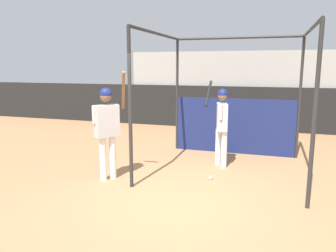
{
  "coord_description": "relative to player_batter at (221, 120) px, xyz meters",
  "views": [
    {
      "loc": [
        1.47,
        -4.95,
        2.28
      ],
      "look_at": [
        -0.61,
        1.55,
        1.02
      ],
      "focal_mm": 35.0,
      "sensor_mm": 36.0,
      "label": 1
    }
  ],
  "objects": [
    {
      "name": "outfield_wall",
      "position": [
        -0.4,
        4.65,
        -0.31
      ],
      "size": [
        24.0,
        0.12,
        1.56
      ],
      "color": "black",
      "rests_on": "ground"
    },
    {
      "name": "bleacher_section",
      "position": [
        -0.4,
        5.91,
        0.33
      ],
      "size": [
        7.6,
        2.4,
        2.84
      ],
      "color": "#9E9E99",
      "rests_on": "ground"
    },
    {
      "name": "batting_cage",
      "position": [
        0.15,
        0.69,
        0.2
      ],
      "size": [
        3.19,
        3.18,
        3.01
      ],
      "color": "#282828",
      "rests_on": "ground"
    },
    {
      "name": "player_batter",
      "position": [
        0.0,
        0.0,
        0.0
      ],
      "size": [
        0.56,
        0.88,
        1.94
      ],
      "rotation": [
        0.0,
        0.0,
        1.78
      ],
      "color": "white",
      "rests_on": "ground"
    },
    {
      "name": "ground_plane",
      "position": [
        -0.4,
        -2.36,
        -1.08
      ],
      "size": [
        60.0,
        60.0,
        0.0
      ],
      "primitive_type": "plane",
      "color": "#A8754C"
    },
    {
      "name": "player_waiting",
      "position": [
        -2.03,
        -1.59,
        0.06
      ],
      "size": [
        0.63,
        0.82,
        2.19
      ],
      "rotation": [
        0.0,
        0.0,
        0.93
      ],
      "color": "white",
      "rests_on": "ground"
    },
    {
      "name": "baseball",
      "position": [
        -0.04,
        -0.97,
        -1.05
      ],
      "size": [
        0.07,
        0.07,
        0.07
      ],
      "color": "white",
      "rests_on": "ground"
    }
  ]
}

